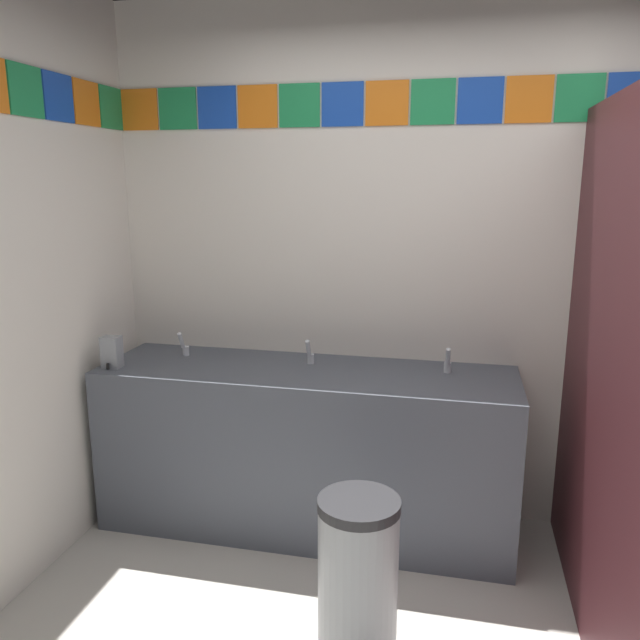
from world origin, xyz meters
TOP-DOWN VIEW (x-y plane):
  - wall_back at (-0.00, 1.57)m, footprint 3.72×0.09m
  - vanity_counter at (-0.78, 1.23)m, footprint 2.06×0.60m
  - faucet_left at (-1.46, 1.32)m, footprint 0.04×0.10m
  - faucet_center at (-0.78, 1.32)m, footprint 0.04×0.10m
  - faucet_right at (-0.09, 1.32)m, footprint 0.04×0.10m
  - soap_dispenser at (-1.73, 1.06)m, footprint 0.09×0.09m
  - trash_bin at (-0.37, 0.41)m, footprint 0.31×0.31m

SIDE VIEW (x-z plane):
  - trash_bin at x=-0.37m, z-range 0.00..0.63m
  - vanity_counter at x=-0.78m, z-range 0.01..0.86m
  - faucet_left at x=-1.46m, z-range 0.82..0.97m
  - faucet_center at x=-0.78m, z-range 0.82..0.97m
  - faucet_right at x=-0.09m, z-range 0.82..0.97m
  - soap_dispenser at x=-1.73m, z-range 0.84..1.00m
  - wall_back at x=0.00m, z-range 0.01..2.67m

